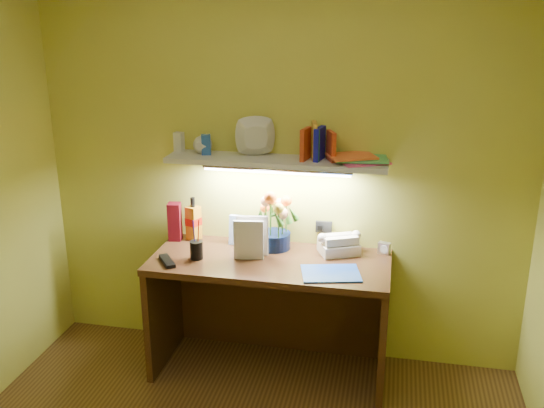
% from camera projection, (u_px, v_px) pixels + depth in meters
% --- Properties ---
extents(desk, '(1.40, 0.60, 0.75)m').
position_uv_depth(desk, '(270.00, 316.00, 3.66)').
color(desk, '#32220D').
rests_on(desk, ground).
extents(flower_bouquet, '(0.26, 0.26, 0.35)m').
position_uv_depth(flower_bouquet, '(274.00, 221.00, 3.66)').
color(flower_bouquet, '#081437').
rests_on(flower_bouquet, desk).
extents(telephone, '(0.27, 0.25, 0.13)m').
position_uv_depth(telephone, '(339.00, 243.00, 3.62)').
color(telephone, white).
rests_on(telephone, desk).
extents(desk_clock, '(0.08, 0.06, 0.07)m').
position_uv_depth(desk_clock, '(384.00, 248.00, 3.62)').
color(desk_clock, silver).
rests_on(desk_clock, desk).
extents(whisky_bottle, '(0.10, 0.10, 0.28)m').
position_uv_depth(whisky_bottle, '(193.00, 218.00, 3.82)').
color(whisky_bottle, '#B87212').
rests_on(whisky_bottle, desk).
extents(whisky_box, '(0.09, 0.09, 0.24)m').
position_uv_depth(whisky_box, '(175.00, 222.00, 3.81)').
color(whisky_box, '#5B0914').
rests_on(whisky_box, desk).
extents(pen_cup, '(0.08, 0.08, 0.19)m').
position_uv_depth(pen_cup, '(196.00, 244.00, 3.53)').
color(pen_cup, black).
rests_on(pen_cup, desk).
extents(art_card, '(0.18, 0.04, 0.18)m').
position_uv_depth(art_card, '(244.00, 230.00, 3.74)').
color(art_card, white).
rests_on(art_card, desk).
extents(tv_remote, '(0.15, 0.18, 0.02)m').
position_uv_depth(tv_remote, '(167.00, 261.00, 3.50)').
color(tv_remote, black).
rests_on(tv_remote, desk).
extents(blue_folder, '(0.36, 0.30, 0.01)m').
position_uv_depth(blue_folder, '(331.00, 273.00, 3.35)').
color(blue_folder, '#2350B4').
rests_on(blue_folder, desk).
extents(desk_book_a, '(0.19, 0.05, 0.25)m').
position_uv_depth(desk_book_a, '(237.00, 236.00, 3.56)').
color(desk_book_a, white).
rests_on(desk_book_a, desk).
extents(desk_book_b, '(0.18, 0.04, 0.24)m').
position_uv_depth(desk_book_b, '(233.00, 240.00, 3.52)').
color(desk_book_b, silver).
rests_on(desk_book_b, desk).
extents(wall_shelf, '(1.32, 0.31, 0.25)m').
position_uv_depth(wall_shelf, '(277.00, 155.00, 3.53)').
color(wall_shelf, silver).
rests_on(wall_shelf, ground).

